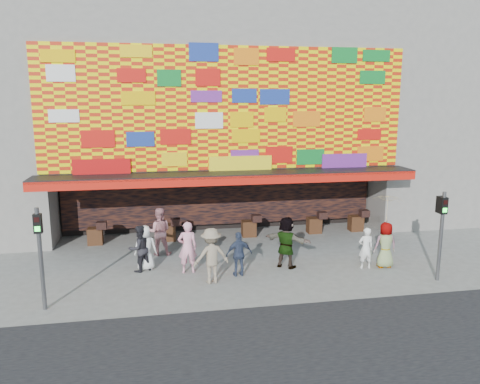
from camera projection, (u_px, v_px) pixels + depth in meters
The scene contains 15 objects.
ground at pixel (246, 276), 15.98m from camera, with size 90.00×90.00×0.00m, color slate.
shop_building at pixel (215, 114), 22.84m from camera, with size 15.20×9.40×10.00m.
neighbor_right at pixel (458, 98), 24.80m from camera, with size 11.00×8.00×12.00m, color gray.
signal_left at pixel (40, 247), 13.08m from camera, with size 0.22×0.20×3.00m.
signal_right at pixel (442, 226), 15.25m from camera, with size 0.22×0.20×3.00m.
ped_a at pixel (145, 248), 16.43m from camera, with size 0.78×0.51×1.60m, color white.
ped_b at pixel (188, 247), 16.12m from camera, with size 0.67×0.44×1.83m, color #F8A0BD.
ped_c at pixel (139, 248), 16.27m from camera, with size 0.80×0.63×1.65m, color black.
ped_d at pixel (211, 256), 15.23m from camera, with size 1.19×0.68×1.84m, color gray.
ped_e at pixel (239, 254), 15.85m from camera, with size 0.91×0.38×1.54m, color #323E59.
ped_f at pixel (286, 242), 16.63m from camera, with size 1.73×0.55×1.87m, color gray.
ped_g at pixel (385, 245), 16.66m from camera, with size 0.81×0.53×1.65m, color gray.
ped_h at pixel (366, 248), 16.56m from camera, with size 0.55×0.36×1.50m, color white.
ped_i at pixel (159, 231), 17.99m from camera, with size 0.90×0.70×1.85m, color #C68085.
parasol at pixel (388, 208), 16.40m from camera, with size 1.38×1.39×1.90m.
Camera 1 is at (-2.91, -14.82, 5.94)m, focal length 35.00 mm.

